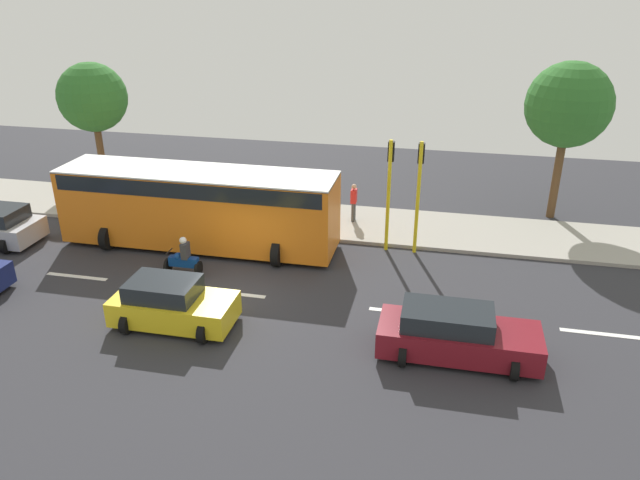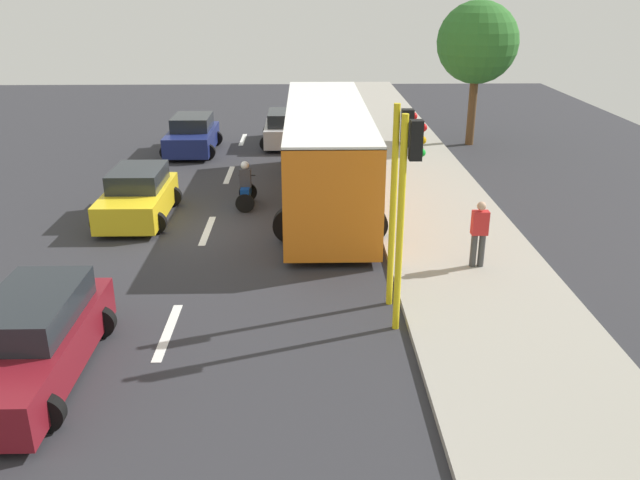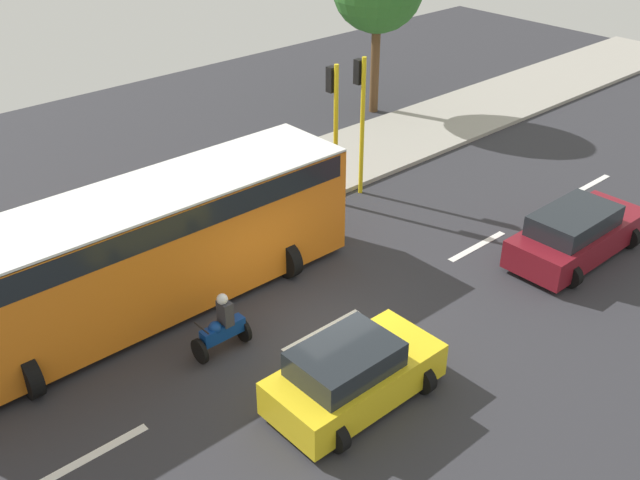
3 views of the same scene
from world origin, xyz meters
name	(u,v)px [view 3 (image 3 of 3)]	position (x,y,z in m)	size (l,w,h in m)	color
ground_plane	(322,332)	(0.00, 0.00, -0.05)	(40.00, 60.00, 0.10)	#2D2D33
sidewalk	(168,223)	(7.00, 0.00, 0.07)	(4.00, 60.00, 0.15)	#9E998E
lane_stripe_far_north	(589,186)	(0.00, -12.00, 0.01)	(0.20, 2.40, 0.01)	white
lane_stripe_north	(477,246)	(0.00, -6.00, 0.01)	(0.20, 2.40, 0.01)	white
lane_stripe_mid	(322,331)	(0.00, 0.00, 0.01)	(0.20, 2.40, 0.01)	white
lane_stripe_south	(91,456)	(0.00, 6.00, 0.01)	(0.20, 2.40, 0.01)	white
car_yellow_cab	(353,374)	(-2.23, 1.14, 0.71)	(2.19, 3.81, 1.52)	yellow
car_maroon	(576,234)	(-2.10, -7.57, 0.71)	(2.19, 4.60, 1.52)	maroon
city_bus	(143,245)	(3.56, 2.58, 1.85)	(3.20, 11.00, 3.16)	orange
motorcycle	(222,328)	(0.97, 2.19, 0.64)	(0.60, 1.30, 1.53)	black
pedestrian_near_signal	(245,164)	(7.14, -3.09, 1.06)	(0.40, 0.24, 1.69)	#3F3F3F
traffic_light_corner	(334,115)	(4.85, -4.81, 2.93)	(0.49, 0.24, 4.50)	yellow
traffic_light_midblock	(361,106)	(4.85, -5.94, 2.93)	(0.49, 0.24, 4.50)	yellow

